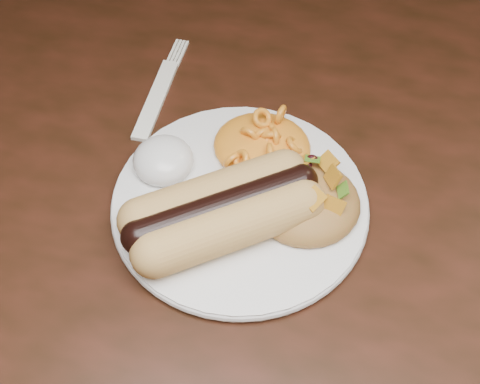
# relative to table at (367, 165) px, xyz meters

# --- Properties ---
(table) EXTENTS (1.60, 0.90, 0.75)m
(table) POSITION_rel_table_xyz_m (0.00, 0.00, 0.00)
(table) COLOR #3A180F
(table) RESTS_ON floor
(plate) EXTENTS (0.23, 0.23, 0.01)m
(plate) POSITION_rel_table_xyz_m (-0.10, -0.15, 0.10)
(plate) COLOR white
(plate) RESTS_ON table
(hotdog) EXTENTS (0.12, 0.13, 0.04)m
(hotdog) POSITION_rel_table_xyz_m (-0.10, -0.17, 0.12)
(hotdog) COLOR tan
(hotdog) RESTS_ON plate
(mac_and_cheese) EXTENTS (0.10, 0.10, 0.03)m
(mac_and_cheese) POSITION_rel_table_xyz_m (-0.09, -0.09, 0.12)
(mac_and_cheese) COLOR orange
(mac_and_cheese) RESTS_ON plate
(sour_cream) EXTENTS (0.06, 0.06, 0.03)m
(sour_cream) POSITION_rel_table_xyz_m (-0.17, -0.13, 0.12)
(sour_cream) COLOR white
(sour_cream) RESTS_ON plate
(taco_salad) EXTENTS (0.09, 0.08, 0.04)m
(taco_salad) POSITION_rel_table_xyz_m (-0.05, -0.14, 0.12)
(taco_salad) COLOR #CD492E
(taco_salad) RESTS_ON plate
(fork) EXTENTS (0.02, 0.13, 0.00)m
(fork) POSITION_rel_table_xyz_m (-0.20, -0.05, 0.09)
(fork) COLOR white
(fork) RESTS_ON table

